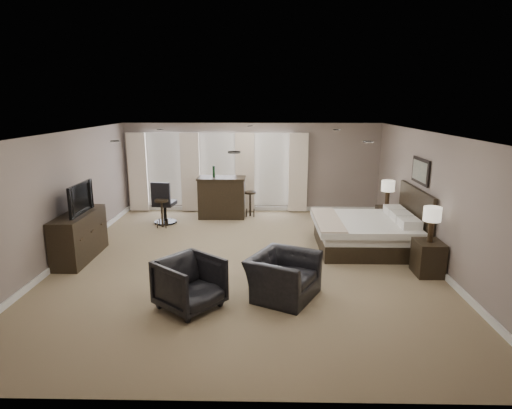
{
  "coord_description": "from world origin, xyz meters",
  "views": [
    {
      "loc": [
        0.38,
        -8.28,
        3.18
      ],
      "look_at": [
        0.2,
        0.4,
        1.1
      ],
      "focal_mm": 30.0,
      "sensor_mm": 36.0,
      "label": 1
    }
  ],
  "objects_px": {
    "lamp_far": "(388,194)",
    "bar_counter": "(222,197)",
    "armchair_near": "(283,269)",
    "armchair_far": "(190,281)",
    "dresser": "(79,236)",
    "lamp_near": "(431,225)",
    "bar_stool_left": "(162,213)",
    "desk_chair": "(165,202)",
    "nightstand_far": "(386,218)",
    "tv": "(77,210)",
    "nightstand_near": "(428,258)",
    "bar_stool_right": "(250,204)",
    "bed": "(364,219)"
  },
  "relations": [
    {
      "from": "lamp_far",
      "to": "bar_counter",
      "type": "bearing_deg",
      "value": 165.15
    },
    {
      "from": "armchair_near",
      "to": "armchair_far",
      "type": "xyz_separation_m",
      "value": [
        -1.48,
        -0.44,
        -0.04
      ]
    },
    {
      "from": "dresser",
      "to": "bar_counter",
      "type": "distance_m",
      "value": 4.25
    },
    {
      "from": "dresser",
      "to": "armchair_far",
      "type": "height_order",
      "value": "dresser"
    },
    {
      "from": "lamp_near",
      "to": "armchair_near",
      "type": "xyz_separation_m",
      "value": [
        -2.77,
        -1.02,
        -0.49
      ]
    },
    {
      "from": "bar_stool_left",
      "to": "desk_chair",
      "type": "xyz_separation_m",
      "value": [
        -0.01,
        0.37,
        0.21
      ]
    },
    {
      "from": "armchair_near",
      "to": "desk_chair",
      "type": "bearing_deg",
      "value": 61.7
    },
    {
      "from": "nightstand_far",
      "to": "tv",
      "type": "bearing_deg",
      "value": -162.34
    },
    {
      "from": "lamp_near",
      "to": "nightstand_near",
      "type": "bearing_deg",
      "value": 0.0
    },
    {
      "from": "lamp_far",
      "to": "armchair_near",
      "type": "xyz_separation_m",
      "value": [
        -2.77,
        -3.92,
        -0.45
      ]
    },
    {
      "from": "dresser",
      "to": "tv",
      "type": "xyz_separation_m",
      "value": [
        0.0,
        0.0,
        0.56
      ]
    },
    {
      "from": "tv",
      "to": "bar_counter",
      "type": "distance_m",
      "value": 4.28
    },
    {
      "from": "tv",
      "to": "armchair_far",
      "type": "height_order",
      "value": "tv"
    },
    {
      "from": "nightstand_near",
      "to": "lamp_near",
      "type": "distance_m",
      "value": 0.66
    },
    {
      "from": "nightstand_near",
      "to": "bar_stool_left",
      "type": "xyz_separation_m",
      "value": [
        -5.76,
        3.03,
        0.05
      ]
    },
    {
      "from": "bar_counter",
      "to": "bar_stool_right",
      "type": "bearing_deg",
      "value": 10.62
    },
    {
      "from": "armchair_far",
      "to": "bar_counter",
      "type": "distance_m",
      "value": 5.49
    },
    {
      "from": "lamp_far",
      "to": "bar_counter",
      "type": "distance_m",
      "value": 4.45
    },
    {
      "from": "nightstand_near",
      "to": "armchair_near",
      "type": "distance_m",
      "value": 2.96
    },
    {
      "from": "bed",
      "to": "bar_counter",
      "type": "bearing_deg",
      "value": 142.73
    },
    {
      "from": "nightstand_far",
      "to": "bar_counter",
      "type": "relative_size",
      "value": 0.45
    },
    {
      "from": "bar_stool_right",
      "to": "dresser",
      "type": "bearing_deg",
      "value": -134.43
    },
    {
      "from": "armchair_near",
      "to": "bar_counter",
      "type": "bearing_deg",
      "value": 44.28
    },
    {
      "from": "dresser",
      "to": "bar_stool_right",
      "type": "height_order",
      "value": "dresser"
    },
    {
      "from": "bar_stool_left",
      "to": "bar_counter",
      "type": "bearing_deg",
      "value": 34.62
    },
    {
      "from": "bed",
      "to": "bar_stool_right",
      "type": "height_order",
      "value": "bed"
    },
    {
      "from": "lamp_near",
      "to": "tv",
      "type": "bearing_deg",
      "value": 174.25
    },
    {
      "from": "tv",
      "to": "dresser",
      "type": "bearing_deg",
      "value": -180.0
    },
    {
      "from": "dresser",
      "to": "armchair_near",
      "type": "distance_m",
      "value": 4.49
    },
    {
      "from": "nightstand_far",
      "to": "armchair_far",
      "type": "bearing_deg",
      "value": -134.37
    },
    {
      "from": "bed",
      "to": "bar_stool_right",
      "type": "distance_m",
      "value": 3.8
    },
    {
      "from": "desk_chair",
      "to": "dresser",
      "type": "bearing_deg",
      "value": 74.63
    },
    {
      "from": "lamp_far",
      "to": "bar_stool_left",
      "type": "relative_size",
      "value": 0.93
    },
    {
      "from": "nightstand_far",
      "to": "desk_chair",
      "type": "relative_size",
      "value": 0.51
    },
    {
      "from": "bed",
      "to": "bar_counter",
      "type": "xyz_separation_m",
      "value": [
        -3.4,
        2.59,
        -0.11
      ]
    },
    {
      "from": "nightstand_far",
      "to": "desk_chair",
      "type": "bearing_deg",
      "value": 175.05
    },
    {
      "from": "tv",
      "to": "armchair_far",
      "type": "relative_size",
      "value": 1.21
    },
    {
      "from": "lamp_far",
      "to": "desk_chair",
      "type": "xyz_separation_m",
      "value": [
        -5.77,
        0.5,
        -0.36
      ]
    },
    {
      "from": "bar_counter",
      "to": "bar_stool_left",
      "type": "relative_size",
      "value": 1.81
    },
    {
      "from": "armchair_far",
      "to": "bed",
      "type": "bearing_deg",
      "value": -9.65
    },
    {
      "from": "bar_stool_left",
      "to": "desk_chair",
      "type": "bearing_deg",
      "value": 91.49
    },
    {
      "from": "nightstand_far",
      "to": "lamp_near",
      "type": "height_order",
      "value": "lamp_near"
    },
    {
      "from": "dresser",
      "to": "armchair_far",
      "type": "bearing_deg",
      "value": -38.95
    },
    {
      "from": "lamp_far",
      "to": "bar_stool_right",
      "type": "height_order",
      "value": "lamp_far"
    },
    {
      "from": "bar_stool_right",
      "to": "desk_chair",
      "type": "distance_m",
      "value": 2.41
    },
    {
      "from": "bar_stool_left",
      "to": "bar_stool_right",
      "type": "height_order",
      "value": "bar_stool_left"
    },
    {
      "from": "nightstand_near",
      "to": "lamp_near",
      "type": "bearing_deg",
      "value": 0.0
    },
    {
      "from": "bed",
      "to": "armchair_near",
      "type": "xyz_separation_m",
      "value": [
        -1.88,
        -2.47,
        -0.2
      ]
    },
    {
      "from": "lamp_far",
      "to": "desk_chair",
      "type": "height_order",
      "value": "lamp_far"
    },
    {
      "from": "armchair_near",
      "to": "armchair_far",
      "type": "distance_m",
      "value": 1.55
    }
  ]
}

